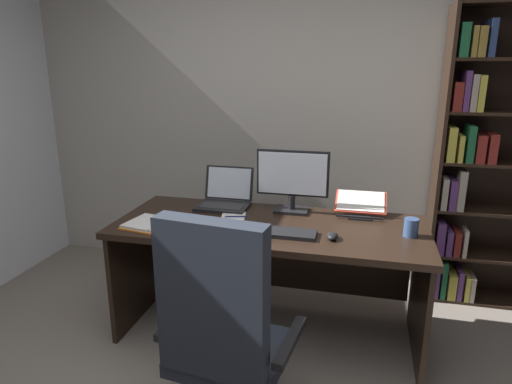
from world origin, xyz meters
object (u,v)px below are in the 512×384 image
object	(u,v)px
desk	(272,248)
monitor	(292,181)
laptop	(225,199)
keyboard	(280,233)
notepad	(233,218)
open_binder	(160,225)
pen	(236,216)
coffee_mug	(411,228)
computer_mouse	(332,236)
bookshelf	(491,166)
office_chair	(224,348)
reading_stand_with_book	(360,204)

from	to	relation	value
desk	monitor	bearing A→B (deg)	62.98
laptop	keyboard	world-z (taller)	laptop
desk	notepad	distance (m)	0.32
laptop	open_binder	distance (m)	0.55
open_binder	notepad	xyz separation A→B (m)	(0.38, 0.26, -0.01)
monitor	pen	size ratio (longest dim) A/B	3.39
laptop	coffee_mug	distance (m)	1.23
notepad	coffee_mug	bearing A→B (deg)	-3.16
computer_mouse	pen	size ratio (longest dim) A/B	0.74
laptop	computer_mouse	world-z (taller)	laptop
desk	notepad	xyz separation A→B (m)	(-0.25, -0.04, 0.20)
bookshelf	open_binder	xyz separation A→B (m)	(-2.04, -1.03, -0.24)
laptop	keyboard	size ratio (longest dim) A/B	0.82
computer_mouse	open_binder	distance (m)	1.02
monitor	laptop	distance (m)	0.49
keyboard	computer_mouse	distance (m)	0.30
desk	keyboard	size ratio (longest dim) A/B	4.52
monitor	office_chair	bearing A→B (deg)	-95.67
office_chair	reading_stand_with_book	distance (m)	1.37
keyboard	coffee_mug	distance (m)	0.74
desk	open_binder	world-z (taller)	open_binder
desk	notepad	size ratio (longest dim) A/B	9.04
notepad	reading_stand_with_book	bearing A→B (deg)	19.54
pen	laptop	bearing A→B (deg)	122.18
laptop	computer_mouse	bearing A→B (deg)	-29.89
desk	keyboard	bearing A→B (deg)	-69.14
reading_stand_with_book	pen	size ratio (longest dim) A/B	2.32
desk	notepad	world-z (taller)	notepad
keyboard	coffee_mug	size ratio (longest dim) A/B	3.94
reading_stand_with_book	coffee_mug	bearing A→B (deg)	-49.66
pen	coffee_mug	bearing A→B (deg)	-3.22
monitor	computer_mouse	world-z (taller)	monitor
desk	pen	bearing A→B (deg)	-169.79
computer_mouse	open_binder	bearing A→B (deg)	-177.20
open_binder	pen	size ratio (longest dim) A/B	3.26
notepad	coffee_mug	size ratio (longest dim) A/B	1.97
desk	computer_mouse	bearing A→B (deg)	-32.12
notepad	pen	bearing A→B (deg)	0.00
laptop	computer_mouse	size ratio (longest dim) A/B	3.31
laptop	monitor	bearing A→B (deg)	-1.00
office_chair	monitor	world-z (taller)	monitor
open_binder	notepad	size ratio (longest dim) A/B	2.18
monitor	laptop	xyz separation A→B (m)	(-0.47, 0.01, -0.15)
computer_mouse	pen	bearing A→B (deg)	161.53
desk	coffee_mug	distance (m)	0.87
desk	reading_stand_with_book	distance (m)	0.64
reading_stand_with_book	pen	xyz separation A→B (m)	(-0.76, -0.28, -0.05)
desk	keyboard	world-z (taller)	keyboard
monitor	coffee_mug	xyz separation A→B (m)	(0.73, -0.28, -0.15)
bookshelf	office_chair	world-z (taller)	bookshelf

